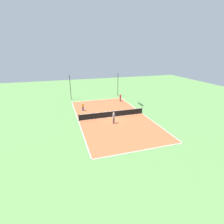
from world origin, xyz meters
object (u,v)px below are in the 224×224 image
Objects in this scene: player_center_orange at (83,106)px; fence_post_back_left at (70,88)px; player_baseline_gray at (114,117)px; tennis_ball_midcourt at (109,108)px; tennis_ball_far_baseline at (108,106)px; fence_post_back_right at (118,85)px; tennis_ball_left_sideline at (113,120)px; tennis_net at (112,114)px; bench at (140,103)px; player_coach_red at (120,97)px.

fence_post_back_left is at bearing 45.60° from player_center_orange.
tennis_ball_midcourt is at bearing -98.03° from player_baseline_gray.
player_baseline_gray is 26.76× the size of tennis_ball_far_baseline.
player_baseline_gray is 26.76× the size of tennis_ball_midcourt.
fence_post_back_right is at bearing 57.60° from tennis_ball_far_baseline.
tennis_ball_midcourt is 5.89m from tennis_ball_left_sideline.
player_baseline_gray is at bearing -105.11° from tennis_ball_left_sideline.
player_center_orange is at bearing -80.60° from fence_post_back_left.
bench is (7.58, 4.70, -0.18)m from tennis_net.
tennis_net reaches higher than tennis_ball_midcourt.
player_baseline_gray is 7.17m from tennis_ball_midcourt.
bench is 1.09× the size of player_baseline_gray.
fence_post_back_right reaches higher than bench.
player_center_orange reaches higher than bench.
tennis_ball_left_sideline is (3.93, -6.13, -0.82)m from player_center_orange.
bench reaches higher than tennis_ball_left_sideline.
player_coach_red is 23.86× the size of tennis_ball_left_sideline.
tennis_ball_far_baseline is 0.01× the size of fence_post_back_left.
bench is 4.75m from player_coach_red.
fence_post_back_right is (-2.00, 8.31, 2.34)m from bench.
tennis_ball_midcourt and tennis_ball_left_sideline have the same top height.
player_center_orange is 0.94× the size of player_coach_red.
tennis_ball_left_sideline is at bearing -111.90° from fence_post_back_right.
fence_post_back_left is 11.16m from fence_post_back_right.
fence_post_back_left reaches higher than player_baseline_gray.
fence_post_back_right is at bearing -13.10° from player_center_orange.
player_center_orange is 22.41× the size of tennis_ball_far_baseline.
tennis_net is 7.36× the size of player_center_orange.
bench is at bearing -11.29° from tennis_ball_far_baseline.
player_coach_red is (4.52, 8.29, 0.38)m from tennis_net.
bench is 8.86m from fence_post_back_right.
tennis_ball_midcourt is at bearing -118.97° from fence_post_back_right.
player_center_orange reaches higher than tennis_ball_far_baseline.
tennis_ball_midcourt is 0.01× the size of fence_post_back_left.
fence_post_back_left reaches higher than player_coach_red.
player_coach_red is 5.58m from tennis_ball_midcourt.
fence_post_back_left reaches higher than player_center_orange.
tennis_ball_far_baseline is 8.73m from fence_post_back_right.
tennis_net is 4.37m from tennis_ball_midcourt.
player_coach_red reaches higher than player_center_orange.
player_center_orange is (-4.19, 4.61, 0.31)m from tennis_net.
tennis_ball_left_sideline is at bearing -100.46° from tennis_ball_far_baseline.
player_coach_red is at bearing 64.05° from tennis_ball_left_sideline.
tennis_ball_midcourt is at bearing 126.19° from player_coach_red.
tennis_net is 5.66× the size of bench.
fence_post_back_left is (-10.10, 4.71, 1.78)m from player_coach_red.
player_center_orange is 0.28× the size of fence_post_back_left.
tennis_ball_left_sideline and tennis_ball_far_baseline have the same top height.
tennis_ball_far_baseline is (1.13, 5.99, -0.52)m from tennis_net.
player_coach_red is at bearing 46.82° from tennis_ball_midcourt.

